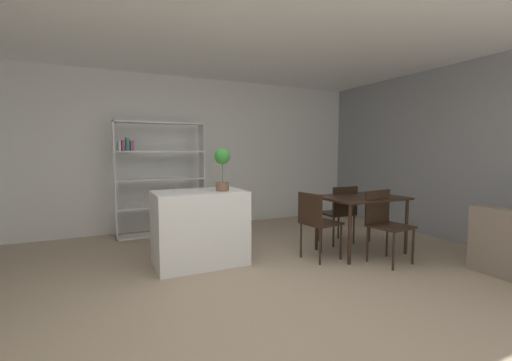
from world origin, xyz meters
name	(u,v)px	position (x,y,z in m)	size (l,w,h in m)	color
ground_plane	(256,291)	(0.00, 0.00, 0.00)	(9.98, 9.98, 0.00)	tan
ceiling_slab	(256,5)	(0.00, 0.00, 2.75)	(7.25, 6.40, 0.06)	white
back_partition	(181,153)	(0.00, 3.17, 1.36)	(7.25, 0.06, 2.72)	white
right_partition_gray	(483,154)	(3.59, 0.00, 1.36)	(0.06, 6.40, 2.72)	gray
kitchen_island	(200,228)	(-0.26, 1.06, 0.46)	(1.10, 0.69, 0.91)	white
potted_plant_on_island	(222,165)	(0.00, 0.95, 1.23)	(0.19, 0.19, 0.52)	brown
open_bookshelf	(158,176)	(-0.48, 2.78, 0.99)	(1.44, 0.32, 1.87)	white
dining_table	(361,203)	(1.89, 0.57, 0.69)	(1.11, 0.81, 0.78)	black
dining_chair_far	(340,209)	(1.88, 1.00, 0.53)	(0.44, 0.44, 0.88)	black
dining_chair_near	(384,219)	(1.87, 0.14, 0.54)	(0.51, 0.49, 0.90)	black
dining_chair_island_side	(316,219)	(1.12, 0.56, 0.53)	(0.49, 0.47, 0.87)	black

